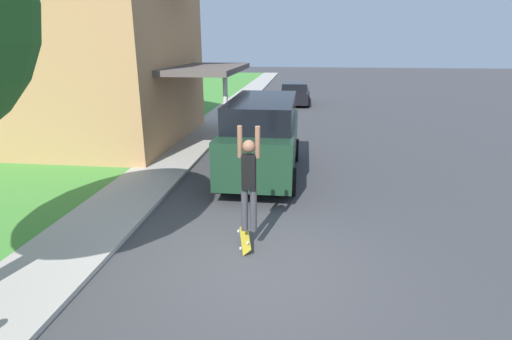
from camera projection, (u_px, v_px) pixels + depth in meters
ground_plane at (253, 267)px, 7.14m from camera, size 120.00×120.00×0.00m
lawn at (45, 158)px, 13.72m from camera, size 10.00×80.00×0.08m
sidewalk at (169, 162)px, 13.21m from camera, size 1.80×80.00×0.10m
house at (66, 19)px, 15.09m from camera, size 11.35×8.33×8.85m
suv_parked at (262, 135)px, 11.80m from camera, size 2.13×5.16×2.28m
car_down_street at (295, 94)px, 25.82m from camera, size 1.91×4.15×1.36m
skateboarder at (249, 178)px, 7.34m from camera, size 0.41×0.24×2.03m
skateboard at (245, 238)px, 7.78m from camera, size 0.36×0.75×0.37m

